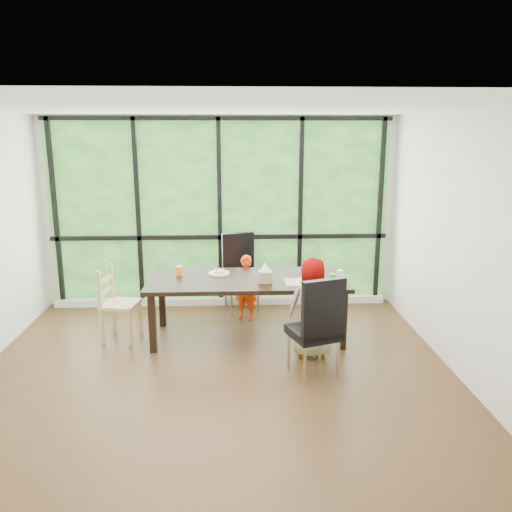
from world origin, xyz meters
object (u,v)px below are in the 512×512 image
at_px(child_older, 312,308).
at_px(orange_cup, 179,271).
at_px(chair_window_leather, 241,273).
at_px(white_mug, 340,273).
at_px(plate_far, 219,273).
at_px(tissue_box, 265,277).
at_px(chair_interior_leather, 314,325).
at_px(child_toddler, 246,288).
at_px(chair_end_beech, 121,304).
at_px(dining_table, 247,308).
at_px(green_cup, 332,279).
at_px(plate_near, 304,282).

distance_m(child_older, orange_cup, 1.73).
relative_size(chair_window_leather, orange_cup, 9.36).
xyz_separation_m(child_older, white_mug, (0.43, 0.60, 0.23)).
bearing_deg(plate_far, tissue_box, -35.11).
relative_size(chair_interior_leather, child_toddler, 1.22).
bearing_deg(chair_end_beech, child_older, -94.24).
xyz_separation_m(white_mug, tissue_box, (-0.93, -0.20, 0.03)).
bearing_deg(chair_interior_leather, orange_cup, -58.06).
distance_m(orange_cup, tissue_box, 1.10).
relative_size(dining_table, child_toddler, 2.71).
height_order(plate_far, green_cup, green_cup).
bearing_deg(chair_interior_leather, chair_window_leather, -89.69).
xyz_separation_m(chair_end_beech, white_mug, (2.67, 0.04, 0.34)).
height_order(dining_table, child_older, child_older).
bearing_deg(dining_table, plate_near, -19.35).
distance_m(plate_far, orange_cup, 0.50).
bearing_deg(chair_interior_leather, plate_far, -70.49).
bearing_deg(green_cup, plate_near, 172.92).
distance_m(chair_end_beech, child_older, 2.31).
bearing_deg(chair_interior_leather, green_cup, -131.88).
distance_m(chair_window_leather, tissue_box, 1.22).
relative_size(chair_interior_leather, green_cup, 8.92).
height_order(dining_table, white_mug, white_mug).
bearing_deg(orange_cup, chair_window_leather, 46.30).
bearing_deg(plate_far, green_cup, -20.02).
relative_size(chair_end_beech, child_toddler, 1.02).
bearing_deg(chair_interior_leather, dining_table, -76.98).
bearing_deg(orange_cup, chair_end_beech, -165.24).
bearing_deg(tissue_box, white_mug, 12.13).
bearing_deg(plate_far, child_older, -36.95).
relative_size(chair_interior_leather, white_mug, 13.24).
bearing_deg(plate_far, white_mug, -7.19).
distance_m(plate_near, green_cup, 0.33).
bearing_deg(child_older, white_mug, -126.00).
bearing_deg(tissue_box, plate_far, 144.89).
bearing_deg(plate_near, tissue_box, 172.99).
bearing_deg(chair_end_beech, plate_near, -85.72).
height_order(green_cup, tissue_box, tissue_box).
bearing_deg(plate_far, chair_interior_leather, -51.57).
bearing_deg(plate_far, child_toddler, 49.81).
distance_m(plate_near, orange_cup, 1.55).
xyz_separation_m(dining_table, child_toddler, (0.00, 0.62, 0.07)).
height_order(plate_near, white_mug, white_mug).
xyz_separation_m(plate_far, white_mug, (1.48, -0.19, 0.03)).
bearing_deg(chair_window_leather, dining_table, -99.80).
xyz_separation_m(chair_window_leather, white_mug, (1.19, -0.96, 0.25)).
bearing_deg(dining_table, plate_far, 148.49).
xyz_separation_m(child_older, plate_near, (-0.05, 0.35, 0.19)).
distance_m(dining_table, plate_near, 0.79).
xyz_separation_m(plate_far, tissue_box, (0.55, -0.39, 0.06)).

